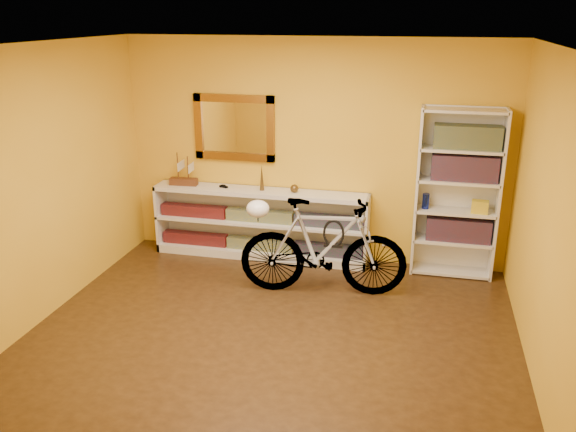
% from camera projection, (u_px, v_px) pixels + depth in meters
% --- Properties ---
extents(floor, '(4.50, 4.00, 0.01)m').
position_uv_depth(floor, '(271.00, 337.00, 5.49)').
color(floor, black).
rests_on(floor, ground).
extents(ceiling, '(4.50, 4.00, 0.01)m').
position_uv_depth(ceiling, '(268.00, 45.00, 4.63)').
color(ceiling, silver).
rests_on(ceiling, ground).
extents(back_wall, '(4.50, 0.01, 2.60)m').
position_uv_depth(back_wall, '(313.00, 152.00, 6.91)').
color(back_wall, gold).
rests_on(back_wall, ground).
extents(left_wall, '(0.01, 4.00, 2.60)m').
position_uv_depth(left_wall, '(37.00, 187.00, 5.55)').
color(left_wall, gold).
rests_on(left_wall, ground).
extents(right_wall, '(0.01, 4.00, 2.60)m').
position_uv_depth(right_wall, '(551.00, 224.00, 4.58)').
color(right_wall, gold).
rests_on(right_wall, ground).
extents(gilt_mirror, '(0.98, 0.06, 0.78)m').
position_uv_depth(gilt_mirror, '(234.00, 128.00, 6.99)').
color(gilt_mirror, brown).
rests_on(gilt_mirror, back_wall).
extents(wall_socket, '(0.09, 0.02, 0.09)m').
position_uv_depth(wall_socket, '(386.00, 243.00, 7.04)').
color(wall_socket, silver).
rests_on(wall_socket, back_wall).
extents(console_unit, '(2.60, 0.35, 0.85)m').
position_uv_depth(console_unit, '(260.00, 224.00, 7.15)').
color(console_unit, silver).
rests_on(console_unit, floor).
extents(cd_row_lower, '(2.50, 0.13, 0.14)m').
position_uv_depth(cd_row_lower, '(260.00, 244.00, 7.21)').
color(cd_row_lower, black).
rests_on(cd_row_lower, console_unit).
extents(cd_row_upper, '(2.50, 0.13, 0.14)m').
position_uv_depth(cd_row_upper, '(260.00, 216.00, 7.09)').
color(cd_row_upper, navy).
rests_on(cd_row_upper, console_unit).
extents(model_ship, '(0.35, 0.15, 0.40)m').
position_uv_depth(model_ship, '(183.00, 169.00, 7.15)').
color(model_ship, '#472513').
rests_on(model_ship, console_unit).
extents(toy_car, '(0.00, 0.00, 0.00)m').
position_uv_depth(toy_car, '(224.00, 188.00, 7.11)').
color(toy_car, black).
rests_on(toy_car, console_unit).
extents(bronze_ornament, '(0.05, 0.05, 0.32)m').
position_uv_depth(bronze_ornament, '(262.00, 177.00, 6.95)').
color(bronze_ornament, '#523D1C').
rests_on(bronze_ornament, console_unit).
extents(decorative_orb, '(0.10, 0.10, 0.10)m').
position_uv_depth(decorative_orb, '(294.00, 188.00, 6.90)').
color(decorative_orb, '#523D1C').
rests_on(decorative_orb, console_unit).
extents(bookcase, '(0.90, 0.30, 1.90)m').
position_uv_depth(bookcase, '(457.00, 194.00, 6.51)').
color(bookcase, silver).
rests_on(bookcase, floor).
extents(book_row_a, '(0.70, 0.22, 0.26)m').
position_uv_depth(book_row_a, '(458.00, 229.00, 6.64)').
color(book_row_a, maroon).
rests_on(book_row_a, bookcase).
extents(book_row_b, '(0.70, 0.22, 0.28)m').
position_uv_depth(book_row_b, '(464.00, 167.00, 6.40)').
color(book_row_b, maroon).
rests_on(book_row_b, bookcase).
extents(book_row_c, '(0.70, 0.22, 0.25)m').
position_uv_depth(book_row_c, '(468.00, 137.00, 6.29)').
color(book_row_c, navy).
rests_on(book_row_c, bookcase).
extents(travel_mug, '(0.08, 0.08, 0.17)m').
position_uv_depth(travel_mug, '(426.00, 201.00, 6.60)').
color(travel_mug, navy).
rests_on(travel_mug, bookcase).
extents(red_tin, '(0.20, 0.20, 0.20)m').
position_uv_depth(red_tin, '(443.00, 138.00, 6.38)').
color(red_tin, maroon).
rests_on(red_tin, bookcase).
extents(yellow_bag, '(0.19, 0.13, 0.14)m').
position_uv_depth(yellow_bag, '(480.00, 207.00, 6.46)').
color(yellow_bag, gold).
rests_on(yellow_bag, bookcase).
extents(bicycle, '(0.69, 1.83, 1.05)m').
position_uv_depth(bicycle, '(323.00, 247.00, 6.18)').
color(bicycle, silver).
rests_on(bicycle, floor).
extents(helmet, '(0.24, 0.23, 0.18)m').
position_uv_depth(helmet, '(258.00, 209.00, 6.11)').
color(helmet, white).
rests_on(helmet, bicycle).
extents(u_lock, '(0.22, 0.02, 0.22)m').
position_uv_depth(u_lock, '(334.00, 233.00, 6.12)').
color(u_lock, black).
rests_on(u_lock, bicycle).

